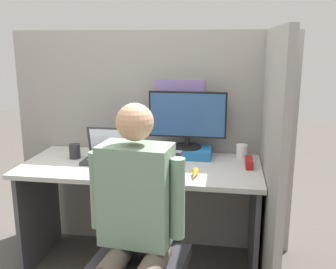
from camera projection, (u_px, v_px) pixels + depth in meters
cubicle_panel_back at (152, 141)px, 2.93m from camera, size 2.06×0.05×1.61m
cubicle_panel_right at (268, 165)px, 2.38m from camera, size 0.04×1.33×1.61m
desk at (141, 190)px, 2.63m from camera, size 1.56×0.69×0.75m
paper_box at (187, 152)px, 2.75m from camera, size 0.34×0.21×0.07m
monitor at (187, 118)px, 2.69m from camera, size 0.53×0.20×0.39m
laptop at (108, 155)px, 2.64m from camera, size 0.31×0.21×0.22m
mouse at (138, 166)px, 2.48m from camera, size 0.06×0.05×0.04m
stapler at (249, 162)px, 2.54m from camera, size 0.04×0.17×0.05m
carrot_toy at (195, 174)px, 2.33m from camera, size 0.04×0.15×0.04m
office_chair at (140, 244)px, 2.06m from camera, size 0.53×0.58×0.97m
person at (135, 216)px, 1.86m from camera, size 0.48×0.44×1.26m
coffee_mug at (242, 152)px, 2.70m from camera, size 0.08×0.08×0.10m
pen_cup at (75, 151)px, 2.71m from camera, size 0.07×0.07×0.10m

